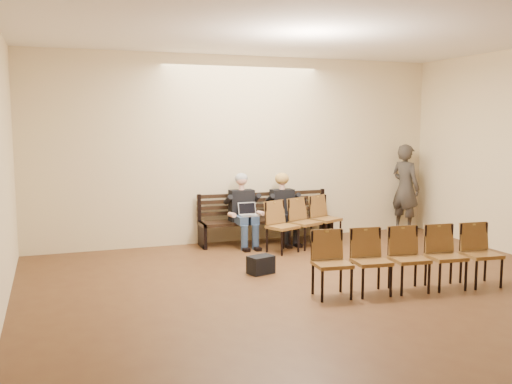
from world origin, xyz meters
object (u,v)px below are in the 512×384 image
bench (267,231)px  laptop (250,217)px  seated_woman (284,211)px  water_bottle (294,215)px  seated_man (243,211)px  bag (261,265)px  chair_row_back (409,260)px  chair_row_front (305,223)px  passerby (405,181)px

bench → laptop: size_ratio=7.79×
seated_woman → water_bottle: 0.30m
seated_man → bag: bearing=-101.0°
laptop → bag: size_ratio=0.91×
chair_row_back → bag: bearing=141.9°
chair_row_front → chair_row_back: 2.94m
laptop → bag: laptop is taller
chair_row_front → chair_row_back: chair_row_front is taller
laptop → water_bottle: (0.86, -0.05, -0.00)m
water_bottle → bag: water_bottle is taller
bag → laptop: bearing=76.3°
passerby → chair_row_front: bearing=87.8°
water_bottle → bag: bearing=-127.5°
bench → bag: 2.25m
seated_woman → bag: size_ratio=3.32×
seated_man → water_bottle: (0.90, -0.28, -0.09)m
seated_man → water_bottle: 0.95m
bag → chair_row_front: 2.01m
bench → seated_man: bearing=-166.8°
seated_woman → seated_man: bearing=180.0°
bench → laptop: laptop is taller
water_bottle → bench: bearing=134.0°
bench → chair_row_front: 0.85m
bench → laptop: 0.68m
bench → chair_row_front: bearing=-52.7°
seated_man → seated_woman: seated_man is taller
bench → seated_woman: 0.50m
seated_woman → chair_row_front: bearing=-69.7°
passerby → chair_row_back: 4.46m
laptop → passerby: passerby is taller
seated_woman → chair_row_front: 0.59m
water_bottle → chair_row_back: (0.29, -3.18, -0.13)m
water_bottle → chair_row_front: bearing=-66.9°
bag → passerby: 4.65m
seated_man → seated_woman: 0.81m
bench → seated_woman: seated_woman is taller
water_bottle → seated_man: bearing=162.6°
bench → chair_row_back: (0.68, -3.58, 0.21)m
laptop → passerby: size_ratio=0.16×
bag → chair_row_back: 2.20m
water_bottle → passerby: bearing=10.4°
seated_man → laptop: (0.04, -0.23, -0.09)m
laptop → chair_row_front: bearing=-13.0°
laptop → chair_row_front: 1.02m
chair_row_front → chair_row_back: size_ratio=0.61×
passerby → bag: bearing=100.3°
seated_woman → chair_row_back: seated_woman is taller
seated_woman → passerby: 2.86m
bench → bag: bench is taller
bag → bench: bearing=66.7°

